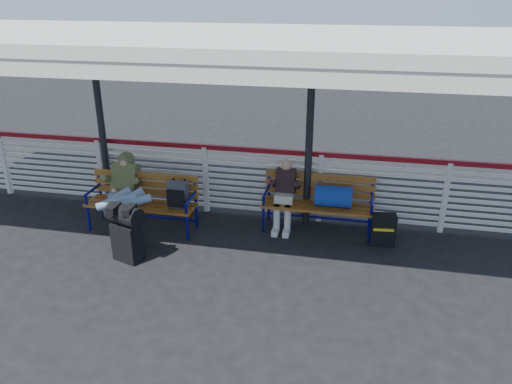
% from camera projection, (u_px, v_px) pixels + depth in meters
% --- Properties ---
extents(ground, '(60.00, 60.00, 0.00)m').
position_uv_depth(ground, '(169.00, 264.00, 7.26)').
color(ground, black).
rests_on(ground, ground).
extents(fence, '(12.08, 0.08, 1.24)m').
position_uv_depth(fence, '(206.00, 176.00, 8.73)').
color(fence, silver).
rests_on(fence, ground).
extents(canopy, '(12.60, 3.60, 3.16)m').
position_uv_depth(canopy, '(177.00, 41.00, 6.88)').
color(canopy, silver).
rests_on(canopy, ground).
extents(luggage_stack, '(0.59, 0.45, 0.87)m').
position_uv_depth(luggage_stack, '(126.00, 231.00, 7.21)').
color(luggage_stack, black).
rests_on(luggage_stack, ground).
extents(bench_left, '(1.80, 0.56, 0.92)m').
position_uv_depth(bench_left, '(152.00, 196.00, 8.11)').
color(bench_left, '#A05C1F').
rests_on(bench_left, ground).
extents(bench_right, '(1.80, 0.56, 0.92)m').
position_uv_depth(bench_right, '(326.00, 197.00, 8.03)').
color(bench_right, '#A05C1F').
rests_on(bench_right, ground).
extents(traveler_man, '(0.94, 1.64, 0.77)m').
position_uv_depth(traveler_man, '(124.00, 195.00, 7.80)').
color(traveler_man, '#7B8BA6').
rests_on(traveler_man, ground).
extents(companion_person, '(0.32, 0.66, 1.15)m').
position_uv_depth(companion_person, '(284.00, 194.00, 8.16)').
color(companion_person, beige).
rests_on(companion_person, ground).
extents(suitcase_side, '(0.39, 0.26, 0.51)m').
position_uv_depth(suitcase_side, '(383.00, 230.00, 7.71)').
color(suitcase_side, black).
rests_on(suitcase_side, ground).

